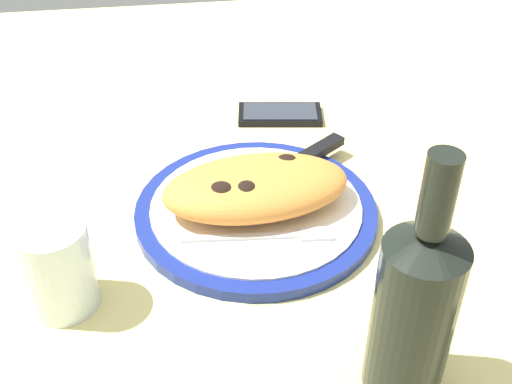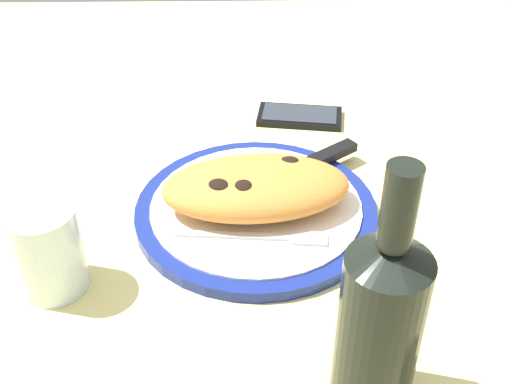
{
  "view_description": "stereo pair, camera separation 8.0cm",
  "coord_description": "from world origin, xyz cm",
  "px_view_note": "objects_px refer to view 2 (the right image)",
  "views": [
    {
      "loc": [
        -9.24,
        -63.65,
        51.69
      ],
      "look_at": [
        0.0,
        0.0,
        3.8
      ],
      "focal_mm": 45.93,
      "sensor_mm": 36.0,
      "label": 1
    },
    {
      "loc": [
        -1.26,
        -64.31,
        51.69
      ],
      "look_at": [
        0.0,
        0.0,
        3.8
      ],
      "focal_mm": 45.93,
      "sensor_mm": 36.0,
      "label": 2
    }
  ],
  "objects_px": {
    "plate": "(256,211)",
    "water_glass": "(49,254)",
    "knife": "(312,163)",
    "smartphone": "(300,116)",
    "wine_bottle": "(380,321)",
    "calzone": "(257,187)",
    "fork": "(265,237)"
  },
  "relations": [
    {
      "from": "knife",
      "to": "smartphone",
      "type": "bearing_deg",
      "value": 91.78
    },
    {
      "from": "water_glass",
      "to": "wine_bottle",
      "type": "height_order",
      "value": "wine_bottle"
    },
    {
      "from": "fork",
      "to": "smartphone",
      "type": "bearing_deg",
      "value": 78.25
    },
    {
      "from": "plate",
      "to": "wine_bottle",
      "type": "xyz_separation_m",
      "value": [
        0.1,
        -0.27,
        0.09
      ]
    },
    {
      "from": "fork",
      "to": "knife",
      "type": "xyz_separation_m",
      "value": [
        0.07,
        0.15,
        0.0
      ]
    },
    {
      "from": "calzone",
      "to": "smartphone",
      "type": "bearing_deg",
      "value": 73.58
    },
    {
      "from": "plate",
      "to": "smartphone",
      "type": "height_order",
      "value": "plate"
    },
    {
      "from": "plate",
      "to": "calzone",
      "type": "relative_size",
      "value": 1.27
    },
    {
      "from": "plate",
      "to": "smartphone",
      "type": "distance_m",
      "value": 0.25
    },
    {
      "from": "knife",
      "to": "wine_bottle",
      "type": "height_order",
      "value": "wine_bottle"
    },
    {
      "from": "plate",
      "to": "calzone",
      "type": "height_order",
      "value": "calzone"
    },
    {
      "from": "knife",
      "to": "water_glass",
      "type": "xyz_separation_m",
      "value": [
        -0.3,
        -0.2,
        0.02
      ]
    },
    {
      "from": "smartphone",
      "to": "water_glass",
      "type": "relative_size",
      "value": 1.31
    },
    {
      "from": "knife",
      "to": "water_glass",
      "type": "distance_m",
      "value": 0.36
    },
    {
      "from": "water_glass",
      "to": "calzone",
      "type": "bearing_deg",
      "value": 27.17
    },
    {
      "from": "fork",
      "to": "smartphone",
      "type": "xyz_separation_m",
      "value": [
        0.06,
        0.3,
        -0.01
      ]
    },
    {
      "from": "calzone",
      "to": "water_glass",
      "type": "distance_m",
      "value": 0.25
    },
    {
      "from": "knife",
      "to": "fork",
      "type": "bearing_deg",
      "value": -114.83
    },
    {
      "from": "plate",
      "to": "water_glass",
      "type": "relative_size",
      "value": 2.91
    },
    {
      "from": "smartphone",
      "to": "knife",
      "type": "bearing_deg",
      "value": -88.22
    },
    {
      "from": "knife",
      "to": "smartphone",
      "type": "relative_size",
      "value": 1.36
    },
    {
      "from": "smartphone",
      "to": "calzone",
      "type": "bearing_deg",
      "value": -106.42
    },
    {
      "from": "calzone",
      "to": "smartphone",
      "type": "distance_m",
      "value": 0.25
    },
    {
      "from": "fork",
      "to": "plate",
      "type": "bearing_deg",
      "value": 98.49
    },
    {
      "from": "knife",
      "to": "wine_bottle",
      "type": "distance_m",
      "value": 0.36
    },
    {
      "from": "knife",
      "to": "wine_bottle",
      "type": "bearing_deg",
      "value": -86.27
    },
    {
      "from": "fork",
      "to": "wine_bottle",
      "type": "relative_size",
      "value": 0.7
    },
    {
      "from": "smartphone",
      "to": "plate",
      "type": "bearing_deg",
      "value": -106.84
    },
    {
      "from": "calzone",
      "to": "fork",
      "type": "bearing_deg",
      "value": -82.96
    },
    {
      "from": "plate",
      "to": "knife",
      "type": "distance_m",
      "value": 0.11
    },
    {
      "from": "calzone",
      "to": "knife",
      "type": "xyz_separation_m",
      "value": [
        0.08,
        0.08,
        -0.02
      ]
    },
    {
      "from": "fork",
      "to": "knife",
      "type": "bearing_deg",
      "value": 65.17
    }
  ]
}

